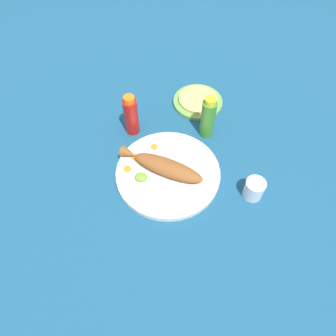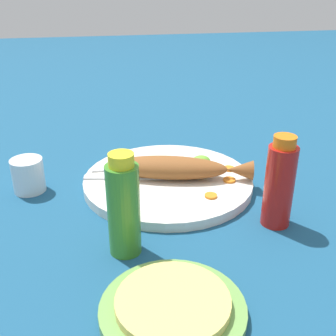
# 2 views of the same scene
# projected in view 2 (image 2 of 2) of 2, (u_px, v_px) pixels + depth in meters

# --- Properties ---
(ground_plane) EXTENTS (4.00, 4.00, 0.00)m
(ground_plane) POSITION_uv_depth(u_px,v_px,m) (168.00, 185.00, 0.83)
(ground_plane) COLOR navy
(main_plate) EXTENTS (0.33, 0.33, 0.02)m
(main_plate) POSITION_uv_depth(u_px,v_px,m) (168.00, 181.00, 0.82)
(main_plate) COLOR silver
(main_plate) RESTS_ON ground_plane
(fried_fish) EXTENTS (0.28, 0.12, 0.04)m
(fried_fish) POSITION_uv_depth(u_px,v_px,m) (176.00, 168.00, 0.81)
(fried_fish) COLOR brown
(fried_fish) RESTS_ON main_plate
(fork_near) EXTENTS (0.18, 0.04, 0.00)m
(fork_near) POSITION_uv_depth(u_px,v_px,m) (125.00, 177.00, 0.81)
(fork_near) COLOR silver
(fork_near) RESTS_ON main_plate
(fork_far) EXTENTS (0.19, 0.02, 0.00)m
(fork_far) POSITION_uv_depth(u_px,v_px,m) (131.00, 167.00, 0.86)
(fork_far) COLOR silver
(fork_far) RESTS_ON main_plate
(carrot_slice_near) EXTENTS (0.02, 0.02, 0.00)m
(carrot_slice_near) POSITION_uv_depth(u_px,v_px,m) (211.00, 196.00, 0.75)
(carrot_slice_near) COLOR orange
(carrot_slice_near) RESTS_ON main_plate
(carrot_slice_mid) EXTENTS (0.02, 0.02, 0.00)m
(carrot_slice_mid) POSITION_uv_depth(u_px,v_px,m) (229.00, 180.00, 0.80)
(carrot_slice_mid) COLOR orange
(carrot_slice_mid) RESTS_ON main_plate
(carrot_slice_far) EXTENTS (0.02, 0.02, 0.00)m
(carrot_slice_far) POSITION_uv_depth(u_px,v_px,m) (229.00, 169.00, 0.85)
(carrot_slice_far) COLOR orange
(carrot_slice_far) RESTS_ON main_plate
(lime_wedge_main) EXTENTS (0.04, 0.03, 0.02)m
(lime_wedge_main) POSITION_uv_depth(u_px,v_px,m) (201.00, 161.00, 0.86)
(lime_wedge_main) COLOR #6BB233
(lime_wedge_main) RESTS_ON main_plate
(hot_sauce_bottle_red) EXTENTS (0.05, 0.05, 0.16)m
(hot_sauce_bottle_red) POSITION_uv_depth(u_px,v_px,m) (279.00, 184.00, 0.67)
(hot_sauce_bottle_red) COLOR #B21914
(hot_sauce_bottle_red) RESTS_ON ground_plane
(hot_sauce_bottle_green) EXTENTS (0.05, 0.05, 0.16)m
(hot_sauce_bottle_green) POSITION_uv_depth(u_px,v_px,m) (124.00, 207.00, 0.60)
(hot_sauce_bottle_green) COLOR #3D8428
(hot_sauce_bottle_green) RESTS_ON ground_plane
(salt_cup) EXTENTS (0.06, 0.06, 0.06)m
(salt_cup) POSITION_uv_depth(u_px,v_px,m) (28.00, 177.00, 0.80)
(salt_cup) COLOR silver
(salt_cup) RESTS_ON ground_plane
(tortilla_plate) EXTENTS (0.18, 0.18, 0.01)m
(tortilla_plate) POSITION_uv_depth(u_px,v_px,m) (173.00, 310.00, 0.52)
(tortilla_plate) COLOR #6B9E4C
(tortilla_plate) RESTS_ON ground_plane
(tortilla_stack) EXTENTS (0.14, 0.14, 0.01)m
(tortilla_stack) POSITION_uv_depth(u_px,v_px,m) (173.00, 302.00, 0.51)
(tortilla_stack) COLOR #E0C666
(tortilla_stack) RESTS_ON tortilla_plate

